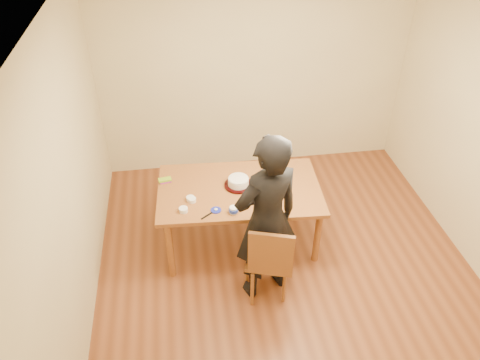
{
  "coord_description": "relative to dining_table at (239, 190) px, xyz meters",
  "views": [
    {
      "loc": [
        -1.0,
        -3.29,
        3.77
      ],
      "look_at": [
        -0.44,
        0.58,
        0.9
      ],
      "focal_mm": 35.0,
      "sensor_mm": 36.0,
      "label": 1
    }
  ],
  "objects": [
    {
      "name": "room_shell",
      "position": [
        0.44,
        -0.29,
        0.62
      ],
      "size": [
        4.0,
        4.5,
        2.7
      ],
      "color": "brown",
      "rests_on": "ground"
    },
    {
      "name": "dining_table",
      "position": [
        0.0,
        0.0,
        0.0
      ],
      "size": [
        1.79,
        1.13,
        0.04
      ],
      "primitive_type": "cube",
      "rotation": [
        0.0,
        0.0,
        -0.06
      ],
      "color": "brown",
      "rests_on": "floor"
    },
    {
      "name": "dining_chair",
      "position": [
        0.15,
        -0.78,
        -0.28
      ],
      "size": [
        0.47,
        0.47,
        0.04
      ],
      "primitive_type": "cube",
      "rotation": [
        0.0,
        0.0,
        -0.31
      ],
      "color": "brown",
      "rests_on": "floor"
    },
    {
      "name": "cake_plate",
      "position": [
        -0.0,
        0.05,
        0.03
      ],
      "size": [
        0.3,
        0.3,
        0.02
      ],
      "primitive_type": "cylinder",
      "color": "red",
      "rests_on": "dining_table"
    },
    {
      "name": "cake",
      "position": [
        -0.0,
        0.05,
        0.08
      ],
      "size": [
        0.22,
        0.22,
        0.07
      ],
      "primitive_type": "cylinder",
      "color": "white",
      "rests_on": "cake_plate"
    },
    {
      "name": "frosting_dome",
      "position": [
        -0.0,
        0.05,
        0.13
      ],
      "size": [
        0.22,
        0.22,
        0.03
      ],
      "primitive_type": "ellipsoid",
      "color": "white",
      "rests_on": "cake"
    },
    {
      "name": "frosting_tub",
      "position": [
        -0.11,
        -0.39,
        0.06
      ],
      "size": [
        0.08,
        0.08,
        0.07
      ],
      "primitive_type": "cylinder",
      "color": "white",
      "rests_on": "dining_table"
    },
    {
      "name": "frosting_lid",
      "position": [
        -0.28,
        -0.33,
        0.03
      ],
      "size": [
        0.11,
        0.11,
        0.01
      ],
      "primitive_type": "cylinder",
      "color": "#1821A0",
      "rests_on": "dining_table"
    },
    {
      "name": "frosting_dollop",
      "position": [
        -0.28,
        -0.33,
        0.04
      ],
      "size": [
        0.04,
        0.04,
        0.02
      ],
      "primitive_type": "ellipsoid",
      "color": "white",
      "rests_on": "frosting_lid"
    },
    {
      "name": "ramekin_green",
      "position": [
        -0.61,
        -0.29,
        0.04
      ],
      "size": [
        0.09,
        0.09,
        0.04
      ],
      "primitive_type": "cylinder",
      "color": "white",
      "rests_on": "dining_table"
    },
    {
      "name": "ramekin_yellow",
      "position": [
        -0.51,
        -0.15,
        0.04
      ],
      "size": [
        0.08,
        0.08,
        0.04
      ],
      "primitive_type": "cylinder",
      "color": "white",
      "rests_on": "dining_table"
    },
    {
      "name": "ramekin_multi",
      "position": [
        -0.53,
        -0.12,
        0.04
      ],
      "size": [
        0.09,
        0.09,
        0.04
      ],
      "primitive_type": "cylinder",
      "color": "white",
      "rests_on": "dining_table"
    },
    {
      "name": "candy_box_pink",
      "position": [
        -0.78,
        0.23,
        0.03
      ],
      "size": [
        0.13,
        0.08,
        0.02
      ],
      "primitive_type": "cube",
      "rotation": [
        0.0,
        0.0,
        0.15
      ],
      "color": "#D031A0",
      "rests_on": "dining_table"
    },
    {
      "name": "candy_box_green",
      "position": [
        -0.78,
        0.24,
        0.05
      ],
      "size": [
        0.15,
        0.09,
        0.02
      ],
      "primitive_type": "cube",
      "rotation": [
        0.0,
        0.0,
        0.16
      ],
      "color": "green",
      "rests_on": "candy_box_pink"
    },
    {
      "name": "spatula",
      "position": [
        -0.38,
        -0.39,
        0.03
      ],
      "size": [
        0.14,
        0.11,
        0.01
      ],
      "primitive_type": "cube",
      "rotation": [
        0.0,
        0.0,
        0.64
      ],
      "color": "black",
      "rests_on": "dining_table"
    },
    {
      "name": "person",
      "position": [
        0.15,
        -0.73,
        0.18
      ],
      "size": [
        0.77,
        0.64,
        1.83
      ],
      "primitive_type": "imported",
      "rotation": [
        0.0,
        0.0,
        3.49
      ],
      "color": "black",
      "rests_on": "floor"
    }
  ]
}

